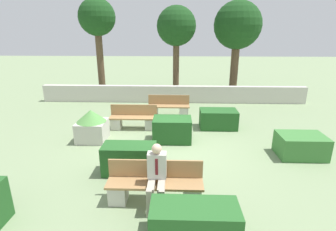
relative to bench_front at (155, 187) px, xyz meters
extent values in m
plane|color=gray|center=(0.23, 2.60, -0.34)|extent=(60.00, 60.00, 0.00)
cube|color=beige|center=(0.23, 8.06, 0.08)|extent=(13.05, 0.30, 0.83)
cube|color=#A37A4C|center=(0.00, -0.04, 0.09)|extent=(2.01, 0.44, 0.05)
cube|color=#A37A4C|center=(0.00, 0.20, 0.32)|extent=(2.01, 0.04, 0.40)
cube|color=beige|center=(-0.77, -0.04, -0.13)|extent=(0.36, 0.40, 0.41)
cube|color=beige|center=(0.77, -0.04, -0.13)|extent=(0.36, 0.40, 0.41)
cube|color=#A37A4C|center=(-1.15, 4.23, 0.09)|extent=(1.71, 0.44, 0.05)
cube|color=#A37A4C|center=(-1.15, 4.48, 0.32)|extent=(1.71, 0.04, 0.40)
cube|color=beige|center=(-1.78, 4.23, -0.13)|extent=(0.36, 0.40, 0.41)
cube|color=beige|center=(-0.52, 4.23, -0.13)|extent=(0.36, 0.40, 0.41)
cube|color=#A37A4C|center=(0.09, 5.78, 0.09)|extent=(1.74, 0.44, 0.05)
cube|color=#A37A4C|center=(0.09, 6.03, 0.32)|extent=(1.74, 0.04, 0.40)
cube|color=beige|center=(-0.55, 5.78, -0.13)|extent=(0.36, 0.40, 0.41)
cube|color=beige|center=(0.73, 5.78, -0.13)|extent=(0.36, 0.40, 0.41)
cube|color=#B2A893|center=(-0.05, -0.25, 0.18)|extent=(0.14, 0.46, 0.13)
cube|color=#B2A893|center=(0.15, -0.25, 0.18)|extent=(0.14, 0.46, 0.13)
cube|color=#B2A893|center=(-0.07, -0.48, -0.04)|extent=(0.11, 0.11, 0.59)
cube|color=#B2A893|center=(0.17, -0.48, -0.04)|extent=(0.11, 0.11, 0.59)
cube|color=beige|center=(0.05, -0.01, 0.52)|extent=(0.38, 0.22, 0.54)
sphere|color=beige|center=(0.05, -0.03, 0.89)|extent=(0.20, 0.20, 0.20)
cube|color=maroon|center=(0.05, -0.13, 0.54)|extent=(0.06, 0.01, 0.35)
cube|color=#235623|center=(1.97, 4.47, 0.00)|extent=(1.34, 0.80, 0.68)
cube|color=#235623|center=(0.29, 3.22, 0.04)|extent=(1.23, 0.83, 0.76)
cube|color=#235623|center=(-0.74, 1.15, 0.04)|extent=(1.32, 0.64, 0.75)
cube|color=#3D7A38|center=(3.99, 2.24, -0.02)|extent=(1.28, 0.90, 0.64)
cube|color=#286028|center=(0.76, -0.98, -0.03)|extent=(1.53, 0.70, 0.62)
cube|color=beige|center=(-2.32, 3.16, -0.01)|extent=(0.91, 0.91, 0.65)
cone|color=#569347|center=(-2.32, 3.16, 0.50)|extent=(0.94, 0.94, 0.39)
cylinder|color=brown|center=(-3.70, 9.37, 1.45)|extent=(0.36, 0.36, 3.58)
sphere|color=#194219|center=(-3.70, 9.37, 3.76)|extent=(1.89, 1.89, 1.89)
cylinder|color=brown|center=(0.36, 9.31, 1.22)|extent=(0.32, 0.32, 3.11)
sphere|color=#194219|center=(0.36, 9.31, 3.33)|extent=(2.00, 2.00, 2.00)
cylinder|color=brown|center=(3.57, 9.92, 1.18)|extent=(0.42, 0.42, 3.03)
sphere|color=#194219|center=(3.57, 9.92, 3.38)|extent=(2.50, 2.50, 2.50)
camera|label=1|loc=(0.44, -4.73, 3.11)|focal=28.00mm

